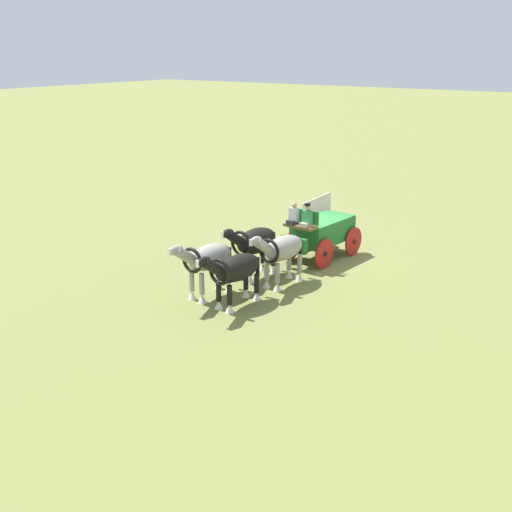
# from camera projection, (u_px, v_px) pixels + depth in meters

# --- Properties ---
(ground_plane) EXTENTS (220.00, 220.00, 0.00)m
(ground_plane) POSITION_uv_depth(u_px,v_px,m) (322.00, 257.00, 27.24)
(ground_plane) COLOR olive
(show_wagon) EXTENTS (5.78, 2.02, 2.70)m
(show_wagon) POSITION_uv_depth(u_px,v_px,m) (321.00, 232.00, 26.75)
(show_wagon) COLOR #236B2D
(show_wagon) RESTS_ON ground
(draft_horse_rear_near) EXTENTS (3.04, 1.06, 2.23)m
(draft_horse_rear_near) POSITION_uv_depth(u_px,v_px,m) (281.00, 250.00, 23.67)
(draft_horse_rear_near) COLOR #9E998E
(draft_horse_rear_near) RESTS_ON ground
(draft_horse_rear_off) EXTENTS (3.09, 1.13, 2.27)m
(draft_horse_rear_off) POSITION_uv_depth(u_px,v_px,m) (254.00, 243.00, 24.46)
(draft_horse_rear_off) COLOR black
(draft_horse_rear_off) RESTS_ON ground
(draft_horse_lead_near) EXTENTS (3.11, 1.06, 2.16)m
(draft_horse_lead_near) POSITION_uv_depth(u_px,v_px,m) (235.00, 270.00, 21.78)
(draft_horse_lead_near) COLOR black
(draft_horse_lead_near) RESTS_ON ground
(draft_horse_lead_off) EXTENTS (3.04, 1.05, 2.27)m
(draft_horse_lead_off) POSITION_uv_depth(u_px,v_px,m) (207.00, 260.00, 22.54)
(draft_horse_lead_off) COLOR #9E998E
(draft_horse_lead_off) RESTS_ON ground
(sponsor_banner) EXTENTS (3.20, 0.25, 1.10)m
(sponsor_banner) POSITION_uv_depth(u_px,v_px,m) (317.00, 208.00, 33.27)
(sponsor_banner) COLOR silver
(sponsor_banner) RESTS_ON ground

